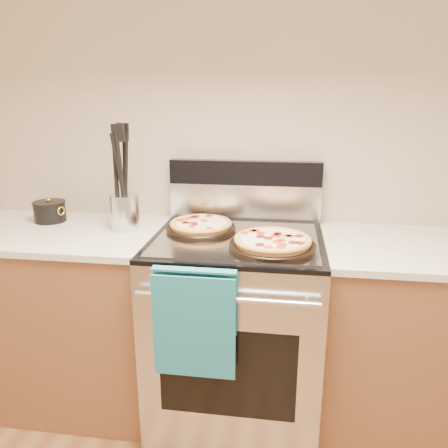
# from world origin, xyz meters

# --- Properties ---
(wall_back) EXTENTS (4.00, 0.00, 4.00)m
(wall_back) POSITION_xyz_m (0.00, 2.00, 1.35)
(wall_back) COLOR tan
(wall_back) RESTS_ON ground
(range_body) EXTENTS (0.76, 0.68, 0.90)m
(range_body) POSITION_xyz_m (0.00, 1.65, 0.45)
(range_body) COLOR #B7B7BC
(range_body) RESTS_ON ground
(oven_window) EXTENTS (0.56, 0.01, 0.40)m
(oven_window) POSITION_xyz_m (0.00, 1.31, 0.45)
(oven_window) COLOR black
(oven_window) RESTS_ON range_body
(cooktop) EXTENTS (0.76, 0.68, 0.02)m
(cooktop) POSITION_xyz_m (0.00, 1.65, 0.91)
(cooktop) COLOR black
(cooktop) RESTS_ON range_body
(backsplash_lower) EXTENTS (0.76, 0.06, 0.18)m
(backsplash_lower) POSITION_xyz_m (0.00, 1.96, 1.01)
(backsplash_lower) COLOR silver
(backsplash_lower) RESTS_ON cooktop
(backsplash_upper) EXTENTS (0.76, 0.06, 0.12)m
(backsplash_upper) POSITION_xyz_m (0.00, 1.96, 1.16)
(backsplash_upper) COLOR black
(backsplash_upper) RESTS_ON backsplash_lower
(oven_handle) EXTENTS (0.70, 0.03, 0.03)m
(oven_handle) POSITION_xyz_m (0.00, 1.27, 0.80)
(oven_handle) COLOR silver
(oven_handle) RESTS_ON range_body
(dish_towel) EXTENTS (0.32, 0.05, 0.42)m
(dish_towel) POSITION_xyz_m (-0.12, 1.27, 0.70)
(dish_towel) COLOR #19727E
(dish_towel) RESTS_ON oven_handle
(foil_sheet) EXTENTS (0.70, 0.55, 0.01)m
(foil_sheet) POSITION_xyz_m (0.00, 1.62, 0.92)
(foil_sheet) COLOR gray
(foil_sheet) RESTS_ON cooktop
(cabinet_left) EXTENTS (1.00, 0.62, 0.88)m
(cabinet_left) POSITION_xyz_m (-0.88, 1.68, 0.44)
(cabinet_left) COLOR brown
(cabinet_left) RESTS_ON ground
(countertop_left) EXTENTS (1.02, 0.64, 0.03)m
(countertop_left) POSITION_xyz_m (-0.88, 1.68, 0.90)
(countertop_left) COLOR beige
(countertop_left) RESTS_ON cabinet_left
(cabinet_right) EXTENTS (1.00, 0.62, 0.88)m
(cabinet_right) POSITION_xyz_m (0.88, 1.68, 0.44)
(cabinet_right) COLOR brown
(cabinet_right) RESTS_ON ground
(countertop_right) EXTENTS (1.02, 0.64, 0.03)m
(countertop_right) POSITION_xyz_m (0.88, 1.68, 0.90)
(countertop_right) COLOR beige
(countertop_right) RESTS_ON cabinet_right
(pepperoni_pizza_back) EXTENTS (0.33, 0.33, 0.04)m
(pepperoni_pizza_back) POSITION_xyz_m (-0.18, 1.72, 0.95)
(pepperoni_pizza_back) COLOR #B68437
(pepperoni_pizza_back) RESTS_ON foil_sheet
(pepperoni_pizza_front) EXTENTS (0.47, 0.47, 0.05)m
(pepperoni_pizza_front) POSITION_xyz_m (0.16, 1.52, 0.95)
(pepperoni_pizza_front) COLOR #B68437
(pepperoni_pizza_front) RESTS_ON foil_sheet
(utensil_crock) EXTENTS (0.18, 0.18, 0.17)m
(utensil_crock) POSITION_xyz_m (-0.55, 1.73, 1.00)
(utensil_crock) COLOR silver
(utensil_crock) RESTS_ON countertop_left
(saucepan) EXTENTS (0.20, 0.20, 0.10)m
(saucepan) POSITION_xyz_m (-0.98, 1.81, 0.96)
(saucepan) COLOR black
(saucepan) RESTS_ON countertop_left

